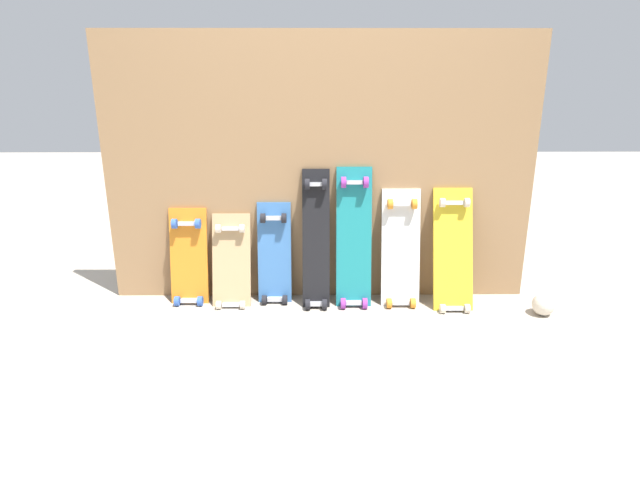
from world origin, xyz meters
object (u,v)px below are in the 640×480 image
Objects in this scene: skateboard_black at (316,244)px; skateboard_orange at (189,262)px; skateboard_natural at (231,266)px; skateboard_teal at (354,243)px; skateboard_blue at (274,258)px; skateboard_yellow at (453,255)px; rubber_ball at (543,304)px; skateboard_white at (401,253)px.

skateboard_orange is at bearing 177.62° from skateboard_black.
skateboard_teal is (0.73, 0.00, 0.15)m from skateboard_natural.
skateboard_black is at bearing -0.58° from skateboard_natural.
skateboard_teal is (0.23, 0.01, 0.01)m from skateboard_black.
skateboard_blue reaches higher than skateboard_natural.
skateboard_orange is 0.52m from skateboard_blue.
skateboard_orange is 0.84× the size of skateboard_yellow.
skateboard_teal is at bearing 2.15° from skateboard_black.
skateboard_natural is at bearing -172.08° from skateboard_blue.
rubber_ball is at bearing -5.98° from skateboard_orange.
skateboard_natural is 4.77× the size of rubber_ball.
skateboard_black is at bearing -178.80° from skateboard_white.
skateboard_yellow is at bearing -7.26° from skateboard_white.
skateboard_orange reaches higher than rubber_ball.
skateboard_blue is 0.76× the size of skateboard_teal.
skateboard_yellow reaches higher than skateboard_blue.
skateboard_black is at bearing -177.85° from skateboard_teal.
skateboard_yellow is (1.32, -0.03, 0.08)m from skateboard_natural.
skateboard_black reaches higher than rubber_ball.
skateboard_black is 1.14× the size of skateboard_yellow.
skateboard_blue is 0.77× the size of skateboard_black.
skateboard_yellow is 5.96× the size of rubber_ball.
skateboard_natural is at bearing 179.42° from skateboard_black.
rubber_ball is (1.82, -0.19, -0.17)m from skateboard_natural.
skateboard_white is (1.02, 0.01, 0.08)m from skateboard_natural.
skateboard_yellow is 0.58m from rubber_ball.
skateboard_orange is 1.28m from skateboard_white.
skateboard_teal reaches higher than rubber_ball.
skateboard_natural reaches higher than rubber_ball.
skateboard_blue is 1.60m from rubber_ball.
skateboard_natural is at bearing 178.55° from skateboard_yellow.
skateboard_white is 0.99× the size of skateboard_yellow.
skateboard_yellow is at bearing 162.58° from rubber_ball.
skateboard_blue is 5.24× the size of rubber_ball.
skateboard_orange is 0.95× the size of skateboard_blue.
skateboard_blue is (0.26, 0.04, 0.04)m from skateboard_natural.
skateboard_orange is at bearing 177.82° from skateboard_yellow.
rubber_ball is (2.08, -0.22, -0.19)m from skateboard_orange.
skateboard_yellow is (0.30, -0.04, -0.00)m from skateboard_white.
skateboard_yellow is at bearing -3.72° from skateboard_blue.
skateboard_black is at bearing -9.22° from skateboard_blue.
skateboard_black is (0.77, -0.03, 0.12)m from skateboard_orange.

